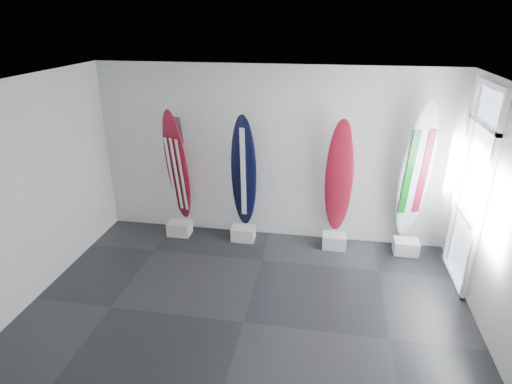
% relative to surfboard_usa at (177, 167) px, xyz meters
% --- Properties ---
extents(floor, '(6.00, 6.00, 0.00)m').
position_rel_surfboard_usa_xyz_m(floor, '(1.61, -2.28, -1.27)').
color(floor, black).
rests_on(floor, ground).
extents(ceiling, '(6.00, 6.00, 0.00)m').
position_rel_surfboard_usa_xyz_m(ceiling, '(1.61, -2.28, 1.73)').
color(ceiling, white).
rests_on(ceiling, wall_back).
extents(wall_back, '(6.00, 0.00, 6.00)m').
position_rel_surfboard_usa_xyz_m(wall_back, '(1.61, 0.22, 0.23)').
color(wall_back, silver).
rests_on(wall_back, ground).
extents(wall_left, '(0.00, 5.00, 5.00)m').
position_rel_surfboard_usa_xyz_m(wall_left, '(-1.39, -2.28, 0.23)').
color(wall_left, silver).
rests_on(wall_left, ground).
extents(display_block_usa, '(0.40, 0.30, 0.24)m').
position_rel_surfboard_usa_xyz_m(display_block_usa, '(0.00, -0.10, -1.15)').
color(display_block_usa, silver).
rests_on(display_block_usa, floor).
extents(surfboard_usa, '(0.56, 0.49, 2.07)m').
position_rel_surfboard_usa_xyz_m(surfboard_usa, '(0.00, 0.00, 0.00)').
color(surfboard_usa, maroon).
rests_on(surfboard_usa, display_block_usa).
extents(display_block_navy, '(0.40, 0.30, 0.24)m').
position_rel_surfboard_usa_xyz_m(display_block_navy, '(1.18, -0.10, -1.15)').
color(display_block_navy, silver).
rests_on(display_block_navy, floor).
extents(surfboard_navy, '(0.47, 0.23, 2.01)m').
position_rel_surfboard_usa_xyz_m(surfboard_navy, '(1.18, 0.00, -0.03)').
color(surfboard_navy, black).
rests_on(surfboard_navy, display_block_navy).
extents(display_block_swiss, '(0.40, 0.30, 0.24)m').
position_rel_surfboard_usa_xyz_m(display_block_swiss, '(2.78, -0.10, -1.15)').
color(display_block_swiss, silver).
rests_on(display_block_swiss, floor).
extents(surfboard_swiss, '(0.46, 0.27, 2.01)m').
position_rel_surfboard_usa_xyz_m(surfboard_swiss, '(2.78, 0.00, -0.03)').
color(surfboard_swiss, maroon).
rests_on(surfboard_swiss, display_block_swiss).
extents(display_block_italy, '(0.40, 0.30, 0.24)m').
position_rel_surfboard_usa_xyz_m(display_block_italy, '(3.96, -0.10, -1.15)').
color(display_block_italy, silver).
rests_on(display_block_italy, floor).
extents(surfboard_italy, '(0.61, 0.48, 2.35)m').
position_rel_surfboard_usa_xyz_m(surfboard_italy, '(3.96, 0.00, 0.14)').
color(surfboard_italy, white).
rests_on(surfboard_italy, display_block_italy).
extents(wall_outlet, '(0.09, 0.02, 0.13)m').
position_rel_surfboard_usa_xyz_m(wall_outlet, '(-0.84, 0.20, -0.92)').
color(wall_outlet, silver).
rests_on(wall_outlet, wall_back).
extents(glass_door, '(0.12, 1.16, 2.85)m').
position_rel_surfboard_usa_xyz_m(glass_door, '(4.58, -0.73, 0.15)').
color(glass_door, white).
rests_on(glass_door, floor).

